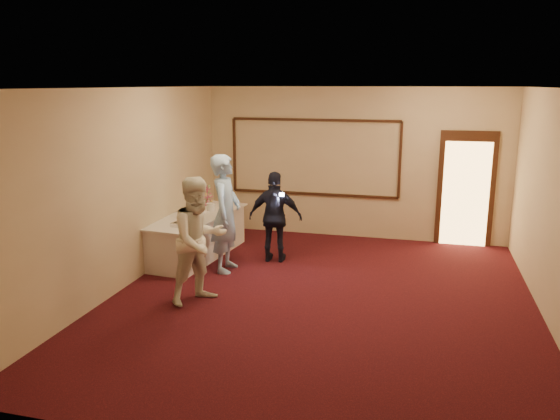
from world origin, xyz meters
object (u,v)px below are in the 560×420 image
object	(u,v)px
woman	(199,240)
guest	(275,217)
pavlova_tray	(187,221)
plate_stack_b	(211,207)
cupcake_stand	(207,197)
man	(226,213)
tart	(195,219)
plate_stack_a	(200,209)
buffet_table	(197,236)

from	to	relation	value
woman	guest	size ratio (longest dim) A/B	1.14
pavlova_tray	plate_stack_b	distance (m)	1.10
cupcake_stand	plate_stack_b	bearing A→B (deg)	-61.05
pavlova_tray	woman	size ratio (longest dim) A/B	0.29
woman	man	bearing A→B (deg)	38.51
pavlova_tray	cupcake_stand	world-z (taller)	cupcake_stand
pavlova_tray	woman	distance (m)	1.42
man	tart	bearing A→B (deg)	68.38
cupcake_stand	plate_stack_a	distance (m)	0.78
buffet_table	pavlova_tray	distance (m)	0.85
cupcake_stand	pavlova_tray	bearing A→B (deg)	-80.07
guest	plate_stack_a	bearing A→B (deg)	-4.76
cupcake_stand	woman	distance (m)	2.98
plate_stack_a	guest	size ratio (longest dim) A/B	0.12
cupcake_stand	tart	distance (m)	1.26
guest	man	bearing A→B (deg)	41.20
pavlova_tray	guest	distance (m)	1.54
plate_stack_b	woman	size ratio (longest dim) A/B	0.09
man	guest	world-z (taller)	man
woman	guest	xyz separation A→B (m)	(0.56, 2.03, -0.11)
buffet_table	woman	size ratio (longest dim) A/B	1.38
plate_stack_a	tart	distance (m)	0.48
tart	woman	xyz separation A→B (m)	(0.76, -1.58, 0.11)
tart	guest	xyz separation A→B (m)	(1.32, 0.45, -0.00)
woman	guest	distance (m)	2.11
plate_stack_a	guest	bearing A→B (deg)	-0.51
plate_stack_b	guest	distance (m)	1.34
pavlova_tray	cupcake_stand	bearing A→B (deg)	99.93
buffet_table	guest	world-z (taller)	guest
tart	man	xyz separation A→B (m)	(0.65, -0.22, 0.18)
plate_stack_b	man	distance (m)	1.16
pavlova_tray	guest	world-z (taller)	guest
buffet_table	plate_stack_a	world-z (taller)	plate_stack_a
cupcake_stand	plate_stack_b	size ratio (longest dim) A/B	2.45
cupcake_stand	guest	distance (m)	1.76
plate_stack_a	tart	xyz separation A→B (m)	(0.09, -0.46, -0.05)
plate_stack_b	woman	bearing A→B (deg)	-72.12
tart	guest	size ratio (longest dim) A/B	0.16
buffet_table	man	distance (m)	1.12
buffet_table	man	bearing A→B (deg)	-36.03
man	pavlova_tray	bearing A→B (deg)	99.73
pavlova_tray	tart	world-z (taller)	pavlova_tray
buffet_table	pavlova_tray	world-z (taller)	pavlova_tray
guest	buffet_table	bearing A→B (deg)	0.13
plate_stack_a	plate_stack_b	xyz separation A→B (m)	(0.10, 0.27, -0.01)
pavlova_tray	man	world-z (taller)	man
pavlova_tray	plate_stack_b	size ratio (longest dim) A/B	3.17
tart	guest	bearing A→B (deg)	18.95
pavlova_tray	tart	xyz separation A→B (m)	(-0.02, 0.36, -0.05)
plate_stack_b	man	xyz separation A→B (m)	(0.65, -0.96, 0.13)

